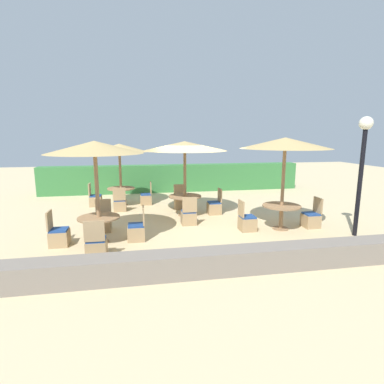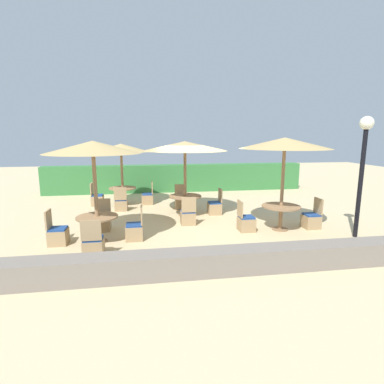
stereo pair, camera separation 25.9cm
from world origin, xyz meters
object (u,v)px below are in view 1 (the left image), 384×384
round_table_back_left (121,191)px  parasol_front_left (95,148)px  patio_chair_center_south (189,216)px  round_table_center (185,200)px  patio_chair_front_right_west (247,222)px  patio_chair_front_left_east (137,231)px  lamp_post (363,153)px  patio_chair_center_east (215,207)px  patio_chair_front_left_west (59,236)px  parasol_back_left (119,148)px  round_table_front_right (281,210)px  parasol_center (185,146)px  patio_chair_back_left_south (120,204)px  parasol_front_right (285,144)px  round_table_front_left (99,222)px  patio_chair_front_right_east (311,219)px  patio_chair_front_left_north (103,222)px  patio_chair_back_left_east (146,198)px  patio_chair_front_left_south (96,246)px  patio_chair_back_left_west (95,200)px  patio_chair_center_north (180,202)px

round_table_back_left → parasol_front_left: parasol_front_left is taller
patio_chair_center_south → round_table_center: bearing=87.2°
patio_chair_front_right_west → patio_chair_front_left_east: bearing=-85.2°
lamp_post → patio_chair_center_south: bearing=157.1°
patio_chair_center_east → patio_chair_front_left_west: bearing=116.7°
patio_chair_center_south → round_table_back_left: bearing=125.7°
patio_chair_center_east → parasol_back_left: (-3.41, 2.01, 2.06)m
round_table_front_right → parasol_center: bearing=141.7°
patio_chair_center_east → patio_chair_center_south: bearing=134.7°
round_table_front_right → round_table_back_left: size_ratio=1.04×
round_table_center → patio_chair_back_left_south: bearing=155.1°
patio_chair_center_east → parasol_front_right: bearing=-143.9°
patio_chair_front_left_west → round_table_front_left: bearing=92.2°
lamp_post → round_table_front_left: bearing=174.6°
patio_chair_back_left_south → round_table_front_left: size_ratio=0.86×
patio_chair_front_right_east → patio_chair_front_left_north: bearing=83.1°
patio_chair_center_east → patio_chair_back_left_east: size_ratio=1.00×
patio_chair_front_right_east → patio_chair_front_left_south: 6.41m
parasol_back_left → parasol_front_right: bearing=-39.8°
parasol_back_left → patio_chair_front_left_east: (0.62, -4.35, -2.06)m
patio_chair_front_left_west → parasol_front_left: bearing=92.2°
round_table_front_right → patio_chair_front_left_north: 5.38m
parasol_front_right → patio_chair_front_right_west: bearing=177.4°
round_table_front_right → patio_chair_back_left_west: 7.30m
patio_chair_center_east → patio_chair_center_north: bearing=47.4°
patio_chair_center_east → patio_chair_front_left_north: (-3.77, -1.33, 0.00)m
lamp_post → patio_chair_center_south: lamp_post is taller
patio_chair_center_north → patio_chair_front_right_east: bearing=139.7°
parasol_front_right → round_table_front_left: bearing=-177.3°
parasol_front_right → patio_chair_front_left_east: bearing=-177.0°
patio_chair_back_left_west → patio_chair_back_left_east: 2.05m
parasol_center → patio_chair_back_left_east: size_ratio=3.13×
round_table_front_right → patio_chair_front_left_west: size_ratio=1.22×
patio_chair_center_north → patio_chair_front_left_north: bearing=41.5°
lamp_post → patio_chair_front_left_north: size_ratio=3.57×
parasol_center → round_table_center: (0.00, 0.00, -1.87)m
parasol_front_left → patio_chair_front_left_east: bearing=1.6°
parasol_front_right → patio_chair_front_left_west: 6.73m
round_table_front_left → patio_chair_front_left_west: patio_chair_front_left_west is taller
lamp_post → patio_chair_front_right_east: (-0.79, 0.94, -2.09)m
patio_chair_back_left_east → patio_chair_front_left_west: bearing=151.7°
lamp_post → patio_chair_center_east: lamp_post is taller
patio_chair_center_east → patio_chair_back_left_south: same height
round_table_center → round_table_back_left: (-2.31, 2.04, -0.01)m
parasol_back_left → patio_chair_back_left_south: size_ratio=2.68×
lamp_post → patio_chair_front_right_east: lamp_post is taller
parasol_front_right → parasol_back_left: size_ratio=1.11×
patio_chair_center_north → patio_chair_back_left_east: bearing=-37.3°
round_table_center → round_table_front_right: bearing=-38.3°
patio_chair_center_north → round_table_front_right: 4.12m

